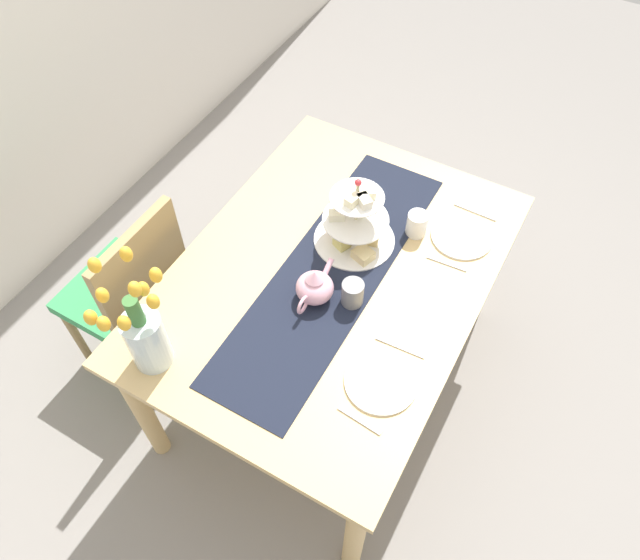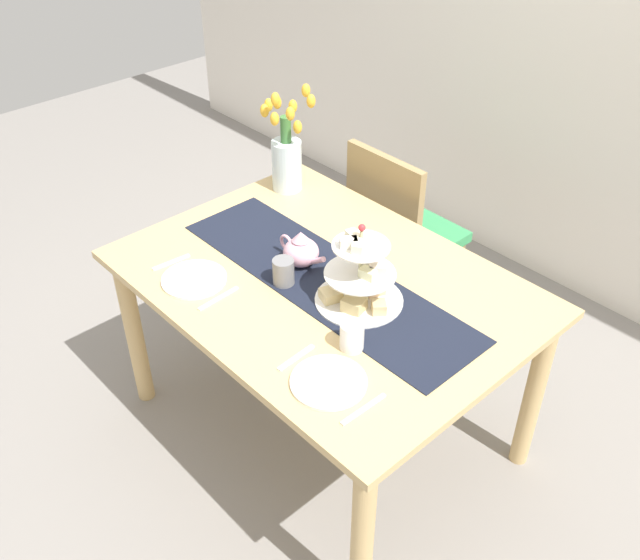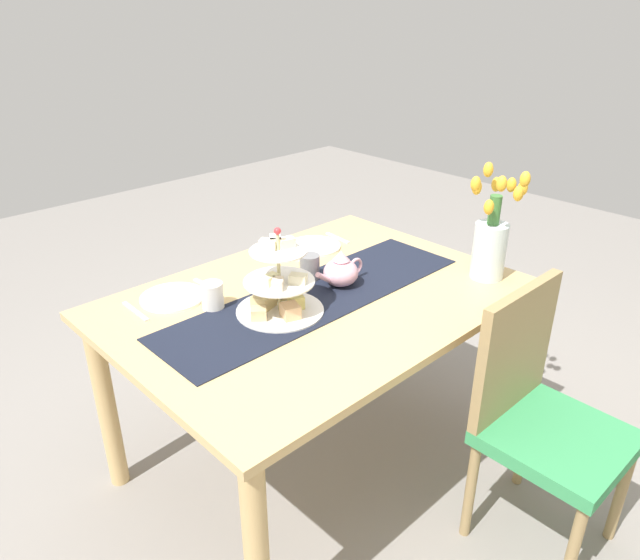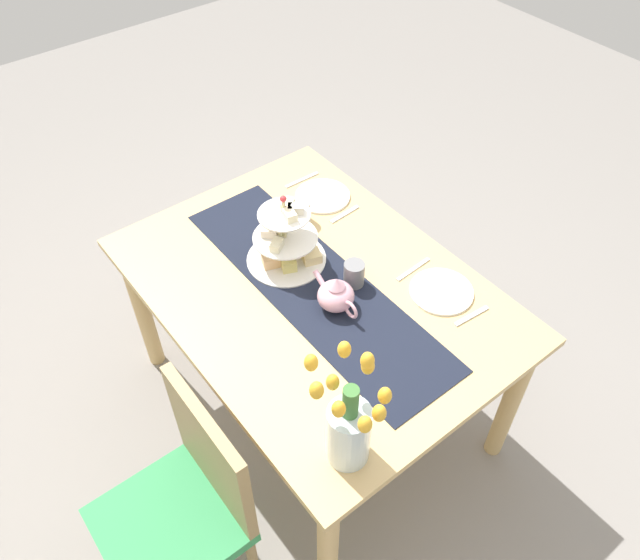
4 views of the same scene
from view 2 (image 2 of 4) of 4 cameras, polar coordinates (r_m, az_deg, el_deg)
The scene contains 16 objects.
ground_plane at distance 3.03m, azimuth 0.30°, elevation -11.52°, with size 8.00×8.00×0.00m, color gray.
room_wall_rear at distance 3.48m, azimuth 21.42°, elevation 18.36°, with size 6.00×0.08×2.60m, color silver.
dining_table at distance 2.58m, azimuth 0.34°, elevation -1.84°, with size 1.44×1.04×0.76m.
chair_left at distance 3.28m, azimuth 6.31°, elevation 4.09°, with size 0.42×0.42×0.91m.
table_runner at distance 2.51m, azimuth 0.28°, elevation 0.06°, with size 1.23×0.34×0.00m, color black.
tiered_cake_stand at distance 2.36m, azimuth 3.15°, elevation -0.07°, with size 0.30×0.30×0.30m.
teapot at distance 2.55m, azimuth -1.55°, elevation 2.35°, with size 0.24×0.13×0.14m.
tulip_vase at distance 2.99m, azimuth -2.69°, elevation 10.01°, with size 0.22×0.21×0.44m.
dinner_plate_left at distance 2.54m, azimuth -10.04°, elevation 0.06°, with size 0.23×0.23×0.01m, color white.
fork_left at distance 2.65m, azimuth -11.81°, elevation 1.40°, with size 0.02×0.15×0.01m, color silver.
knife_left at distance 2.45m, azimuth -8.11°, elevation -1.47°, with size 0.01×0.17×0.01m, color silver.
dinner_plate_right at distance 2.12m, azimuth 0.69°, elevation -8.15°, with size 0.23×0.23×0.01m, color white.
fork_right at distance 2.20m, azimuth -1.92°, elevation -6.23°, with size 0.02×0.15×0.01m, color silver.
knife_right at distance 2.05m, azimuth 3.51°, elevation -10.27°, with size 0.01×0.17×0.01m, color silver.
mug_grey at distance 2.47m, azimuth -2.94°, elevation 0.68°, with size 0.08×0.08×0.10m, color slate.
mug_white_text at distance 2.21m, azimuth 2.57°, elevation -4.50°, with size 0.08×0.08×0.10m, color white.
Camera 2 is at (1.47, -1.38, 2.26)m, focal length 40.02 mm.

